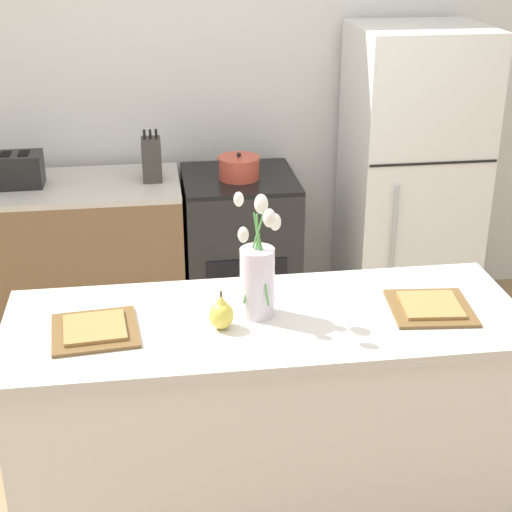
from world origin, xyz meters
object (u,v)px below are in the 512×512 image
Objects in this scene: flower_vase at (258,274)px; cooking_pot at (239,168)px; stove_range at (240,254)px; refrigerator at (410,181)px; plate_setting_right at (430,307)px; pear_figurine at (221,314)px; plate_setting_left at (95,330)px; knife_block at (152,159)px; toaster at (17,170)px.

cooking_pot is at bearing 85.50° from flower_vase.
flower_vase is at bearing -94.50° from cooking_pot.
cooking_pot reaches higher than stove_range.
refrigerator is 1.70m from plate_setting_right.
refrigerator is at bearing 53.82° from pear_figurine.
cooking_pot is at bearing -98.87° from stove_range.
flower_vase reaches higher than cooking_pot.
stove_range is at bearing 85.41° from flower_vase.
refrigerator is 2.30m from plate_setting_left.
refrigerator is at bearing 2.05° from cooking_pot.
pear_figurine is (-0.26, -1.65, 0.52)m from stove_range.
refrigerator is at bearing -0.36° from knife_block.
flower_vase reaches higher than stove_range.
toaster is at bearing 179.66° from stove_range.
refrigerator reaches higher than flower_vase.
stove_range is at bearing -179.96° from refrigerator.
cooking_pot is (0.67, 1.59, 0.03)m from plate_setting_left.
toaster reaches higher than cooking_pot.
stove_range is at bearing 81.07° from pear_figurine.
plate_setting_right is 1.66m from cooking_pot.
knife_block reaches higher than toaster.
flower_vase is 1.60× the size of knife_block.
pear_figurine is at bearing -61.98° from toaster.
toaster is at bearing -179.76° from knife_block.
refrigerator is at bearing 73.87° from plate_setting_right.
toaster is at bearing 105.86° from plate_setting_left.
refrigerator is 0.96m from cooking_pot.
pear_figurine reaches higher than plate_setting_right.
pear_figurine is 0.51× the size of knife_block.
plate_setting_left is 1.65m from knife_block.
plate_setting_right is (1.16, 0.00, 0.00)m from plate_setting_left.
stove_range is 1.70m from flower_vase.
knife_block is (-0.94, 1.63, 0.08)m from plate_setting_right.
flower_vase is at bearing 30.53° from pear_figurine.
knife_block reaches higher than plate_setting_left.
refrigerator is 1.92m from flower_vase.
stove_range is at bearing -1.21° from knife_block.
toaster is 1.04× the size of knife_block.
plate_setting_left is at bearing -112.70° from stove_range.
plate_setting_left is (-1.63, -1.63, 0.10)m from refrigerator.
cooking_pot is 0.46m from knife_block.
knife_block is at bearing 119.83° from plate_setting_right.
refrigerator reaches higher than cooking_pot.
toaster reaches higher than stove_range.
toaster is at bearing 122.74° from flower_vase.
flower_vase is at bearing 5.16° from plate_setting_left.
stove_range is 1.82m from plate_setting_left.
plate_setting_left is (-0.68, -1.62, 0.48)m from stove_range.
plate_setting_left is 1.09× the size of toaster.
plate_setting_left is at bearing 180.00° from plate_setting_right.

